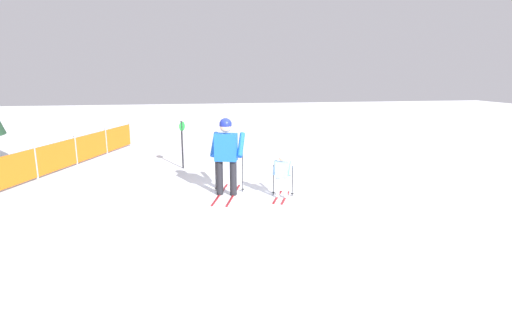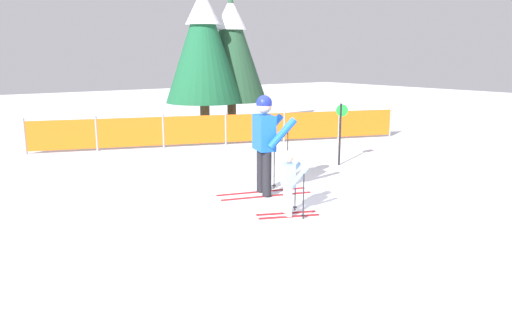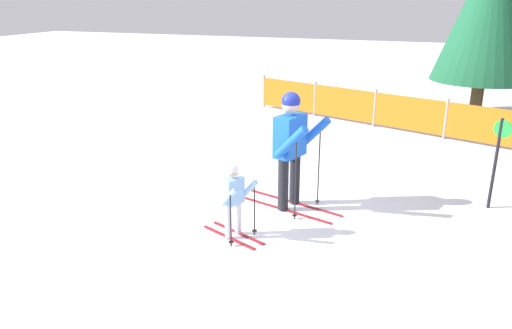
# 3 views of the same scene
# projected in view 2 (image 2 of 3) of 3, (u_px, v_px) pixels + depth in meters

# --- Properties ---
(ground_plane) EXTENTS (60.00, 60.00, 0.00)m
(ground_plane) POSITION_uv_depth(u_px,v_px,m) (265.00, 199.00, 9.00)
(ground_plane) COLOR white
(skier_adult) EXTENTS (1.77, 0.95, 1.84)m
(skier_adult) POSITION_uv_depth(u_px,v_px,m) (265.00, 136.00, 9.05)
(skier_adult) COLOR maroon
(skier_adult) RESTS_ON ground_plane
(skier_child) EXTENTS (1.01, 0.62, 1.06)m
(skier_child) POSITION_uv_depth(u_px,v_px,m) (289.00, 178.00, 7.92)
(skier_child) COLOR maroon
(skier_child) RESTS_ON ground_plane
(safety_fence) EXTENTS (10.14, 3.68, 0.95)m
(safety_fence) POSITION_uv_depth(u_px,v_px,m) (226.00, 129.00, 14.41)
(safety_fence) COLOR gray
(safety_fence) RESTS_ON ground_plane
(conifer_far) EXTENTS (2.56, 2.56, 4.76)m
(conifer_far) POSITION_uv_depth(u_px,v_px,m) (203.00, 43.00, 16.33)
(conifer_far) COLOR #4C3823
(conifer_far) RESTS_ON ground_plane
(conifer_near) EXTENTS (2.48, 2.48, 4.60)m
(conifer_near) POSITION_uv_depth(u_px,v_px,m) (231.00, 47.00, 17.25)
(conifer_near) COLOR #4C3823
(conifer_near) RESTS_ON ground_plane
(trail_marker) EXTENTS (0.25, 0.17, 1.45)m
(trail_marker) POSITION_uv_depth(u_px,v_px,m) (341.00, 127.00, 11.61)
(trail_marker) COLOR black
(trail_marker) RESTS_ON ground_plane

